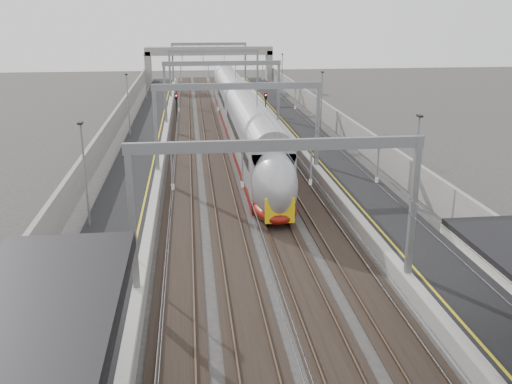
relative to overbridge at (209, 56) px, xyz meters
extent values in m
cube|color=black|center=(-8.00, -55.00, -4.81)|extent=(4.00, 120.00, 1.00)
cube|color=black|center=(8.00, -55.00, -4.81)|extent=(4.00, 120.00, 1.00)
cube|color=black|center=(-4.50, -55.00, -5.27)|extent=(2.40, 140.00, 0.08)
cube|color=brown|center=(-5.22, -55.00, -5.18)|extent=(0.07, 140.00, 0.14)
cube|color=brown|center=(-3.78, -55.00, -5.18)|extent=(0.07, 140.00, 0.14)
cube|color=black|center=(-1.50, -55.00, -5.27)|extent=(2.40, 140.00, 0.08)
cube|color=brown|center=(-2.22, -55.00, -5.18)|extent=(0.07, 140.00, 0.14)
cube|color=brown|center=(-0.78, -55.00, -5.18)|extent=(0.07, 140.00, 0.14)
cube|color=black|center=(1.50, -55.00, -5.27)|extent=(2.40, 140.00, 0.08)
cube|color=brown|center=(0.78, -55.00, -5.18)|extent=(0.07, 140.00, 0.14)
cube|color=brown|center=(2.22, -55.00, -5.18)|extent=(0.07, 140.00, 0.14)
cube|color=black|center=(4.50, -55.00, -5.27)|extent=(2.40, 140.00, 0.08)
cube|color=brown|center=(3.78, -55.00, -5.18)|extent=(0.07, 140.00, 0.14)
cube|color=brown|center=(5.22, -55.00, -5.18)|extent=(0.07, 140.00, 0.14)
cube|color=gray|center=(-6.30, -78.00, -1.01)|extent=(0.28, 0.28, 6.60)
cube|color=gray|center=(6.30, -78.00, -1.01)|extent=(0.28, 0.28, 6.60)
cube|color=gray|center=(0.00, -78.00, 2.04)|extent=(13.00, 0.25, 0.50)
cube|color=gray|center=(-6.30, -58.00, -1.01)|extent=(0.28, 0.28, 6.60)
cube|color=gray|center=(6.30, -58.00, -1.01)|extent=(0.28, 0.28, 6.60)
cube|color=gray|center=(0.00, -58.00, 2.04)|extent=(13.00, 0.25, 0.50)
cube|color=gray|center=(-6.30, -38.00, -1.01)|extent=(0.28, 0.28, 6.60)
cube|color=gray|center=(6.30, -38.00, -1.01)|extent=(0.28, 0.28, 6.60)
cube|color=gray|center=(0.00, -38.00, 2.04)|extent=(13.00, 0.25, 0.50)
cube|color=gray|center=(-6.30, -18.00, -1.01)|extent=(0.28, 0.28, 6.60)
cube|color=gray|center=(6.30, -18.00, -1.01)|extent=(0.28, 0.28, 6.60)
cube|color=gray|center=(0.00, -18.00, 2.04)|extent=(13.00, 0.25, 0.50)
cube|color=gray|center=(-6.30, 0.00, -1.01)|extent=(0.28, 0.28, 6.60)
cube|color=gray|center=(6.30, 0.00, -1.01)|extent=(0.28, 0.28, 6.60)
cube|color=gray|center=(0.00, 0.00, 2.04)|extent=(13.00, 0.25, 0.50)
cylinder|color=#262628|center=(-4.50, -50.00, 0.19)|extent=(0.03, 140.00, 0.03)
cylinder|color=#262628|center=(-1.50, -50.00, 0.19)|extent=(0.03, 140.00, 0.03)
cylinder|color=#262628|center=(1.50, -50.00, 0.19)|extent=(0.03, 140.00, 0.03)
cylinder|color=#262628|center=(4.50, -50.00, 0.19)|extent=(0.03, 140.00, 0.03)
cube|color=gray|center=(0.00, 0.00, 0.89)|extent=(22.00, 2.20, 1.40)
cube|color=gray|center=(-10.50, 0.00, -2.21)|extent=(1.00, 2.20, 6.20)
cube|color=gray|center=(10.50, 0.00, -2.21)|extent=(1.00, 2.20, 6.20)
cube|color=gray|center=(-11.20, -55.00, -3.71)|extent=(0.30, 120.00, 3.20)
cube|color=gray|center=(11.20, -55.00, -3.71)|extent=(0.30, 120.00, 3.20)
cube|color=maroon|center=(1.50, -54.91, -4.68)|extent=(2.87, 24.49, 0.85)
cube|color=#98989D|center=(1.50, -54.91, -2.66)|extent=(2.87, 24.49, 3.19)
cube|color=black|center=(1.50, -63.49, -5.02)|extent=(2.13, 2.56, 0.53)
cube|color=maroon|center=(1.50, -30.00, -4.68)|extent=(2.87, 24.49, 0.85)
cube|color=#98989D|center=(1.50, -30.00, -2.66)|extent=(2.87, 24.49, 3.19)
cube|color=black|center=(1.50, -38.57, -5.02)|extent=(2.13, 2.56, 0.53)
ellipsoid|color=#98989D|center=(1.50, -67.37, -2.98)|extent=(2.87, 5.54, 4.47)
cube|color=yellow|center=(1.50, -69.66, -3.94)|extent=(1.81, 0.12, 1.60)
cube|color=black|center=(1.50, -69.18, -2.34)|extent=(1.70, 0.61, 1.00)
cylinder|color=black|center=(-5.20, -33.10, -3.81)|extent=(0.12, 0.12, 3.00)
cube|color=black|center=(-5.20, -33.10, -2.21)|extent=(0.32, 0.22, 0.75)
sphere|color=red|center=(-5.20, -33.23, -2.06)|extent=(0.16, 0.16, 0.16)
cylinder|color=black|center=(3.20, -32.31, -3.81)|extent=(0.12, 0.12, 3.00)
cube|color=black|center=(3.20, -32.31, -2.21)|extent=(0.32, 0.22, 0.75)
sphere|color=red|center=(3.20, -32.44, -2.06)|extent=(0.16, 0.16, 0.16)
cylinder|color=black|center=(5.40, -33.83, -3.81)|extent=(0.12, 0.12, 3.00)
cube|color=black|center=(5.40, -33.83, -2.21)|extent=(0.32, 0.22, 0.75)
sphere|color=red|center=(5.40, -33.96, -2.06)|extent=(0.16, 0.16, 0.16)
camera|label=1|loc=(-3.66, -101.51, 7.51)|focal=40.00mm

